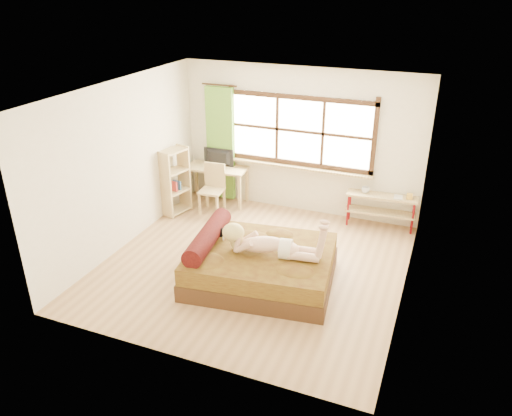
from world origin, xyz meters
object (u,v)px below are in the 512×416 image
at_px(kitten, 219,231).
at_px(pipe_shelf, 382,204).
at_px(bed, 258,264).
at_px(desk, 217,172).
at_px(chair, 213,185).
at_px(woman, 270,235).
at_px(bookshelf, 175,181).

distance_m(kitten, pipe_shelf, 3.12).
distance_m(bed, desk, 2.95).
height_order(bed, chair, chair).
bearing_deg(bed, woman, -19.85).
xyz_separation_m(bed, desk, (-1.78, 2.32, 0.36)).
distance_m(chair, bookshelf, 0.72).
relative_size(desk, pipe_shelf, 0.98).
bearing_deg(desk, chair, -79.48).
xyz_separation_m(desk, pipe_shelf, (3.17, 0.12, -0.19)).
height_order(woman, bookshelf, bookshelf).
relative_size(bed, woman, 1.57).
bearing_deg(chair, kitten, -65.15).
bearing_deg(woman, desk, 122.23).
bearing_deg(chair, bed, -53.19).
relative_size(kitten, pipe_shelf, 0.25).
relative_size(woman, desk, 1.18).
relative_size(chair, bookshelf, 0.74).
bearing_deg(bed, kitten, 163.22).
xyz_separation_m(bed, woman, (0.20, -0.04, 0.54)).
xyz_separation_m(bed, pipe_shelf, (1.39, 2.44, 0.17)).
bearing_deg(chair, woman, -50.61).
xyz_separation_m(kitten, pipe_shelf, (2.06, 2.34, -0.19)).
distance_m(woman, desk, 3.09).
relative_size(kitten, desk, 0.25).
xyz_separation_m(kitten, bookshelf, (-1.63, 1.50, 0.00)).
distance_m(woman, kitten, 0.90).
height_order(woman, chair, woman).
bearing_deg(bed, chair, 123.03).
bearing_deg(woman, bed, 160.15).
relative_size(woman, kitten, 4.67).
bearing_deg(bookshelf, kitten, -29.07).
bearing_deg(bed, desk, 119.76).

